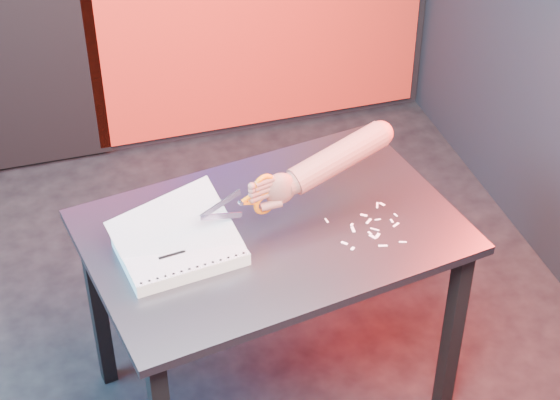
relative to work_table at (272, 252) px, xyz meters
name	(u,v)px	position (x,y,z in m)	size (l,w,h in m)	color
room	(176,38)	(-0.22, 0.18, 0.70)	(3.01, 3.01, 2.71)	black
work_table	(272,252)	(0.00, 0.00, 0.00)	(1.24, 0.93, 0.75)	black
printout_stack	(180,249)	(-0.30, -0.04, 0.12)	(0.40, 0.30, 0.18)	white
scissors	(259,196)	(-0.04, -0.01, 0.24)	(0.25, 0.07, 0.14)	#ADB0D7
hand_forearm	(329,163)	(0.20, 0.05, 0.27)	(0.49, 0.17, 0.17)	#8A554B
paper_clippings	(371,227)	(0.30, -0.08, 0.10)	(0.23, 0.21, 0.00)	white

